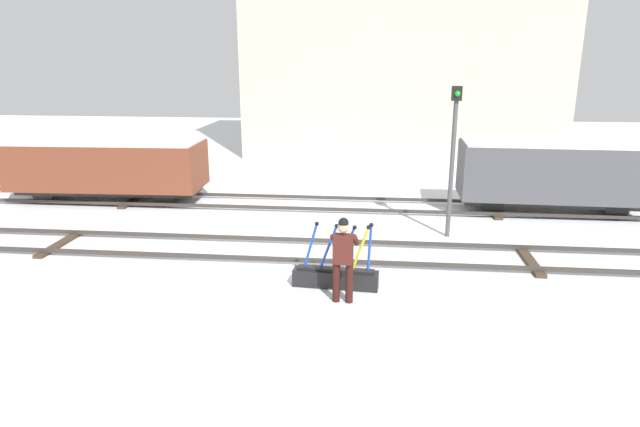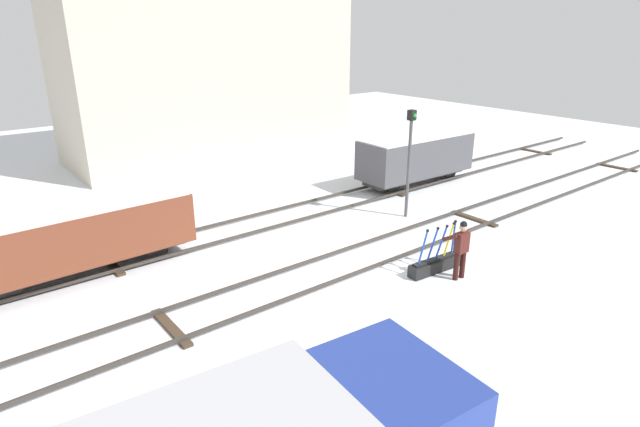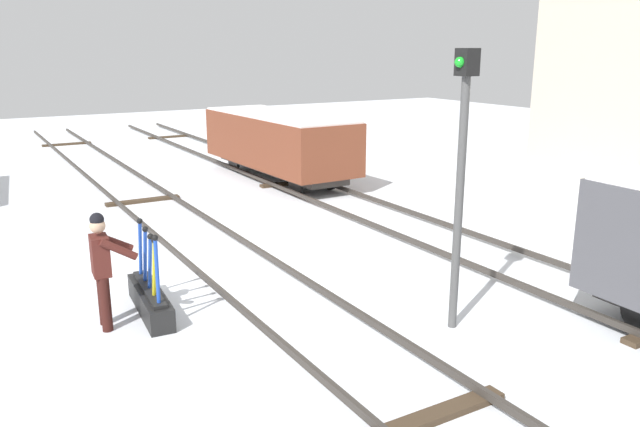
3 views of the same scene
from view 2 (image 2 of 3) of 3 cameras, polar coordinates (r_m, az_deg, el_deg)
name	(u,v)px [view 2 (image 2 of 3)]	position (r m, az deg, el deg)	size (l,w,h in m)	color
ground_plane	(356,262)	(15.70, 3.96, -5.42)	(60.00, 60.00, 0.00)	silver
track_main_line	(356,259)	(15.66, 3.97, -5.05)	(44.00, 1.94, 0.18)	#38332D
track_siding_near	(274,218)	(18.90, -5.06, -0.54)	(44.00, 1.94, 0.18)	#38332D
switch_lever_frame	(435,263)	(15.39, 12.61, -5.41)	(1.82, 0.50, 1.45)	black
rail_worker	(461,246)	(14.86, 15.30, -3.52)	(0.57, 0.66, 1.74)	#351511
signal_post	(410,153)	(18.91, 9.88, 6.58)	(0.24, 0.32, 3.97)	#4C4C4C
apartment_building	(207,43)	(28.94, -12.40, 17.92)	(15.15, 5.91, 11.69)	beige
freight_car_far_end	(77,234)	(16.14, -25.26, -2.05)	(6.30, 2.28, 2.04)	#2D2B28
freight_car_near_switch	(416,156)	(23.34, 10.56, 6.23)	(5.56, 2.07, 2.20)	#2D2B28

